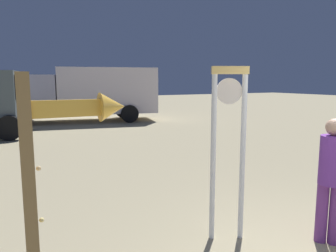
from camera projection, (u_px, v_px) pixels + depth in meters
standing_clock at (228, 138)px, 4.17m from camera, size 0.46×0.28×2.31m
arrow_sign at (64, 161)px, 2.65m from camera, size 0.87×0.26×2.20m
person_near_clock at (331, 175)px, 4.11m from camera, size 0.32×0.32×1.66m
box_truck_near at (92, 92)px, 16.71m from camera, size 7.44×3.91×2.78m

